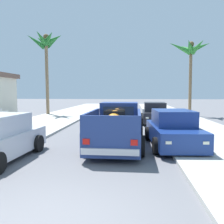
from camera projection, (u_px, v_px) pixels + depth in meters
sidewalk_left at (36, 125)px, 16.33m from camera, size 4.64×60.00×0.12m
sidewalk_right at (189, 127)px, 15.49m from camera, size 4.64×60.00×0.12m
curb_left at (49, 125)px, 16.26m from camera, size 0.16×60.00×0.10m
curb_right at (175, 127)px, 15.57m from camera, size 0.16×60.00×0.10m
pickup_truck at (117, 127)px, 10.07m from camera, size 2.30×5.25×1.80m
car_right_near at (155, 114)px, 17.74m from camera, size 2.13×4.30×1.54m
car_left_mid at (173, 130)px, 10.00m from camera, size 2.18×4.33×1.54m
palm_tree_right_fore at (46, 46)px, 23.54m from camera, size 3.71×3.73×8.15m
palm_tree_right_mid at (191, 52)px, 22.96m from camera, size 4.14×3.31×7.30m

